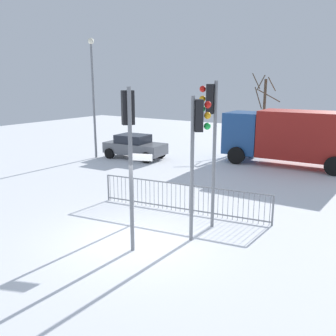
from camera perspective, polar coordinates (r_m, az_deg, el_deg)
name	(u,v)px	position (r m, az deg, el deg)	size (l,w,h in m)	color
ground_plane	(135,239)	(11.37, -5.17, -11.01)	(60.00, 60.00, 0.00)	white
traffic_light_rear_right	(198,137)	(10.40, 4.66, 4.89)	(0.48, 0.45, 4.31)	slate
traffic_light_foreground_right	(211,122)	(11.48, 6.69, 7.12)	(0.55, 0.37, 4.71)	slate
traffic_light_foreground_left	(129,133)	(9.86, -6.17, 5.46)	(0.48, 0.45, 4.56)	slate
direction_sign_post	(132,182)	(11.88, -5.59, -2.14)	(0.74, 0.34, 2.69)	slate
pedestrian_guard_railing	(183,197)	(13.37, 2.29, -4.63)	(6.44, 1.08, 1.07)	slate
car_grey_trailing	(135,146)	(22.76, -5.25, 3.45)	(3.92, 2.17, 1.47)	slate
delivery_truck	(289,135)	(21.67, 18.44, 4.91)	(7.14, 2.96, 3.10)	maroon
street_lamp	(93,87)	(22.94, -11.66, 12.31)	(0.36, 0.36, 7.16)	slate
bare_tree_left	(264,108)	(28.39, 14.76, 9.03)	(2.30, 1.79, 5.28)	#473828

